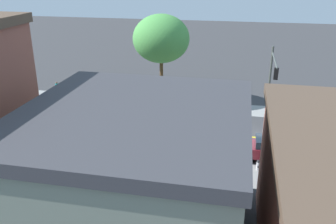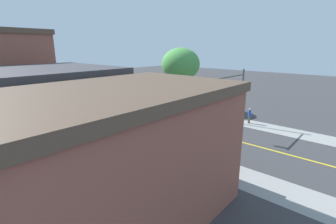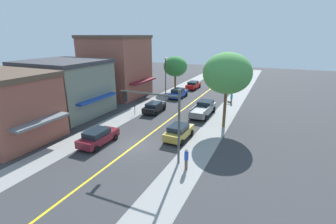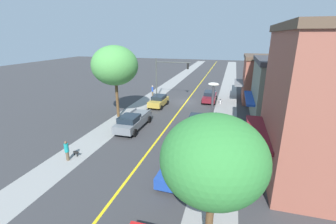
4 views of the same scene
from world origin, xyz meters
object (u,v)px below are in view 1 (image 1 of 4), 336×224
(black_sedan_left_curb, at_px, (113,133))
(fire_hydrant, at_px, (258,165))
(blue_sedan_left_curb, at_px, (6,123))
(parking_meter, at_px, (132,145))
(pedestrian_blue_shirt, at_px, (274,102))
(street_tree_right_corner, at_px, (161,39))
(gold_sedan_right_curb, at_px, (214,110))
(grey_pickup_truck, at_px, (120,102))
(pedestrian_teal_shirt, at_px, (57,89))
(small_dog, at_px, (64,95))
(traffic_light_mast, at_px, (272,75))
(maroon_sedan_left_curb, at_px, (270,149))

(black_sedan_left_curb, bearing_deg, fire_hydrant, 168.12)
(fire_hydrant, distance_m, blue_sedan_left_curb, 20.25)
(fire_hydrant, distance_m, parking_meter, 8.81)
(parking_meter, bearing_deg, pedestrian_blue_shirt, -42.76)
(street_tree_right_corner, bearing_deg, gold_sedan_right_curb, -122.03)
(gold_sedan_right_curb, distance_m, grey_pickup_truck, 8.89)
(black_sedan_left_curb, height_order, pedestrian_teal_shirt, pedestrian_teal_shirt)
(parking_meter, relative_size, small_dog, 2.07)
(traffic_light_mast, distance_m, grey_pickup_truck, 14.01)
(traffic_light_mast, bearing_deg, maroon_sedan_left_curb, -1.25)
(gold_sedan_right_curb, distance_m, small_dog, 16.04)
(street_tree_right_corner, relative_size, small_dog, 12.79)
(traffic_light_mast, xyz_separation_m, gold_sedan_right_curb, (-0.12, 4.71, -3.44))
(traffic_light_mast, xyz_separation_m, blue_sedan_left_curb, (-6.79, 21.15, -3.42))
(fire_hydrant, bearing_deg, gold_sedan_right_curb, 23.64)
(fire_hydrant, height_order, maroon_sedan_left_curb, maroon_sedan_left_curb)
(pedestrian_blue_shirt, relative_size, small_dog, 2.70)
(maroon_sedan_left_curb, bearing_deg, gold_sedan_right_curb, -56.66)
(traffic_light_mast, height_order, black_sedan_left_curb, traffic_light_mast)
(street_tree_right_corner, distance_m, pedestrian_teal_shirt, 12.32)
(maroon_sedan_left_curb, xyz_separation_m, pedestrian_blue_shirt, (9.64, -0.86, 0.16))
(fire_hydrant, bearing_deg, blue_sedan_left_curb, 84.75)
(fire_hydrant, relative_size, black_sedan_left_curb, 0.17)
(blue_sedan_left_curb, bearing_deg, street_tree_right_corner, -134.04)
(fire_hydrant, xyz_separation_m, parking_meter, (-0.00, 8.79, 0.56))
(small_dog, bearing_deg, gold_sedan_right_curb, 101.33)
(maroon_sedan_left_curb, height_order, blue_sedan_left_curb, blue_sedan_left_curb)
(black_sedan_left_curb, bearing_deg, pedestrian_blue_shirt, -145.15)
(grey_pickup_truck, xyz_separation_m, small_dog, (2.19, 6.98, -0.57))
(parking_meter, distance_m, black_sedan_left_curb, 2.87)
(grey_pickup_truck, height_order, pedestrian_teal_shirt, grey_pickup_truck)
(parking_meter, height_order, black_sedan_left_curb, black_sedan_left_curb)
(blue_sedan_left_curb, bearing_deg, grey_pickup_truck, -135.72)
(black_sedan_left_curb, height_order, gold_sedan_right_curb, gold_sedan_right_curb)
(small_dog, bearing_deg, blue_sedan_left_curb, 15.82)
(maroon_sedan_left_curb, bearing_deg, traffic_light_mast, -91.65)
(parking_meter, xyz_separation_m, pedestrian_teal_shirt, (10.99, 11.58, -0.03))
(street_tree_right_corner, relative_size, blue_sedan_left_curb, 1.84)
(fire_hydrant, xyz_separation_m, blue_sedan_left_curb, (1.85, 20.16, 0.48))
(blue_sedan_left_curb, relative_size, grey_pickup_truck, 0.78)
(gold_sedan_right_curb, xyz_separation_m, pedestrian_blue_shirt, (2.81, -5.42, 0.16))
(grey_pickup_truck, bearing_deg, pedestrian_teal_shirt, -16.71)
(traffic_light_mast, distance_m, gold_sedan_right_curb, 5.84)
(gold_sedan_right_curb, bearing_deg, pedestrian_teal_shirt, -6.26)
(maroon_sedan_left_curb, bearing_deg, small_dog, -24.37)
(street_tree_right_corner, xyz_separation_m, parking_meter, (-12.06, -0.59, -5.45))
(maroon_sedan_left_curb, xyz_separation_m, gold_sedan_right_curb, (6.83, 4.56, -0.00))
(traffic_light_mast, relative_size, grey_pickup_truck, 1.05)
(blue_sedan_left_curb, bearing_deg, pedestrian_teal_shirt, -86.20)
(gold_sedan_right_curb, height_order, small_dog, gold_sedan_right_curb)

